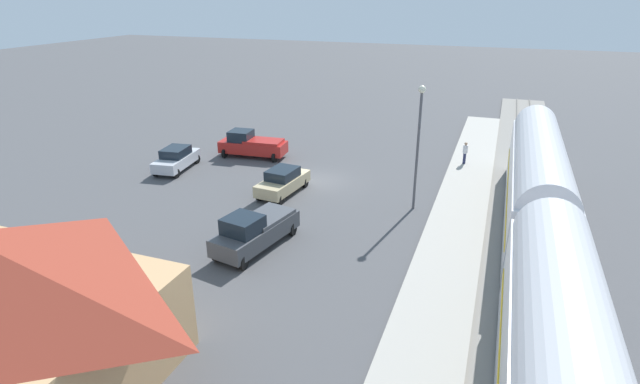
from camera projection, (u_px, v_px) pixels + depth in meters
ground_plane at (319, 182)px, 35.54m from camera, size 200.00×200.00×0.00m
railway_track at (529, 208)px, 31.02m from camera, size 4.80×70.00×0.30m
platform at (463, 198)px, 32.28m from camera, size 3.20×46.00×0.30m
passenger_train at (544, 245)px, 20.66m from camera, size 2.93×35.02×4.98m
pedestrian_on_platform at (465, 151)px, 37.94m from camera, size 0.36×0.36×1.71m
sedan_silver at (176, 159)px, 37.59m from camera, size 2.43×4.71×1.74m
pickup_charcoal at (255, 230)px, 26.01m from camera, size 2.93×5.67×2.14m
sedan_tan at (283, 181)px, 33.14m from camera, size 2.30×4.67×1.74m
pickup_red at (252, 145)px, 40.51m from camera, size 5.55×2.84×2.14m
light_pole_near_platform at (419, 134)px, 29.33m from camera, size 0.44×0.44×7.66m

